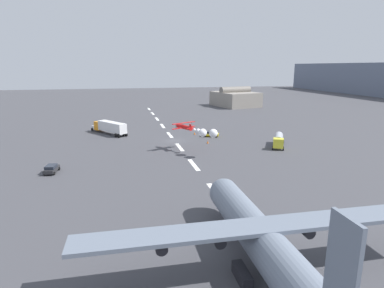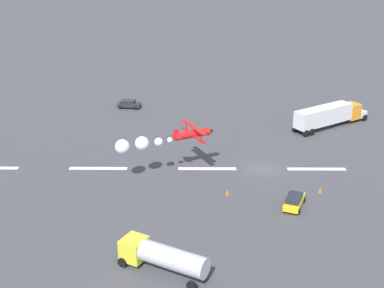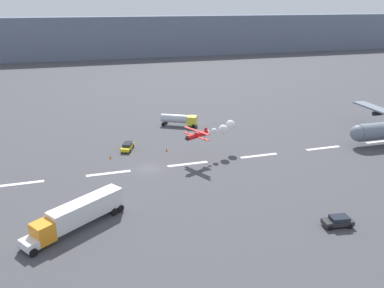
% 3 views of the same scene
% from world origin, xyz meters
% --- Properties ---
extents(ground_plane, '(440.00, 440.00, 0.00)m').
position_xyz_m(ground_plane, '(0.00, 0.00, 0.00)').
color(ground_plane, '#424247').
rests_on(ground_plane, ground).
extents(runway_stripe_0, '(8.00, 0.90, 0.01)m').
position_xyz_m(runway_stripe_0, '(-67.81, 0.00, 0.01)').
color(runway_stripe_0, white).
rests_on(runway_stripe_0, ground).
extents(runway_stripe_1, '(8.00, 0.90, 0.01)m').
position_xyz_m(runway_stripe_1, '(-52.74, 0.00, 0.01)').
color(runway_stripe_1, white).
rests_on(runway_stripe_1, ground).
extents(runway_stripe_2, '(8.00, 0.90, 0.01)m').
position_xyz_m(runway_stripe_2, '(-37.67, 0.00, 0.01)').
color(runway_stripe_2, white).
rests_on(runway_stripe_2, ground).
extents(runway_stripe_3, '(8.00, 0.90, 0.01)m').
position_xyz_m(runway_stripe_3, '(-22.60, 0.00, 0.01)').
color(runway_stripe_3, white).
rests_on(runway_stripe_3, ground).
extents(runway_stripe_4, '(8.00, 0.90, 0.01)m').
position_xyz_m(runway_stripe_4, '(-7.53, 0.00, 0.01)').
color(runway_stripe_4, white).
rests_on(runway_stripe_4, ground).
extents(runway_stripe_5, '(8.00, 0.90, 0.01)m').
position_xyz_m(runway_stripe_5, '(7.53, 0.00, 0.01)').
color(runway_stripe_5, white).
rests_on(runway_stripe_5, ground).
extents(runway_stripe_6, '(8.00, 0.90, 0.01)m').
position_xyz_m(runway_stripe_6, '(22.60, 0.00, 0.01)').
color(runway_stripe_6, white).
rests_on(runway_stripe_6, ground).
extents(runway_stripe_7, '(8.00, 0.90, 0.01)m').
position_xyz_m(runway_stripe_7, '(37.67, 0.00, 0.01)').
color(runway_stripe_7, white).
rests_on(runway_stripe_7, ground).
extents(runway_stripe_8, '(8.00, 0.90, 0.01)m').
position_xyz_m(runway_stripe_8, '(52.74, 0.00, 0.01)').
color(runway_stripe_8, white).
rests_on(runway_stripe_8, ground).
extents(cargo_transport_plane, '(27.79, 35.47, 10.98)m').
position_xyz_m(cargo_transport_plane, '(57.09, -1.62, 3.28)').
color(cargo_transport_plane, slate).
rests_on(cargo_transport_plane, ground).
extents(stunt_biplane_red, '(12.73, 8.69, 2.20)m').
position_xyz_m(stunt_biplane_red, '(14.35, 3.09, 5.33)').
color(stunt_biplane_red, red).
extents(semi_truck_orange, '(14.03, 10.76, 3.70)m').
position_xyz_m(semi_truck_orange, '(-13.03, -17.06, 2.13)').
color(semi_truck_orange, silver).
rests_on(semi_truck_orange, ground).
extents(fuel_tanker_truck, '(9.06, 6.55, 2.90)m').
position_xyz_m(fuel_tanker_truck, '(12.29, 24.08, 1.74)').
color(fuel_tanker_truck, yellow).
rests_on(fuel_tanker_truck, ground).
extents(followme_car_yellow, '(4.38, 2.53, 1.52)m').
position_xyz_m(followme_car_yellow, '(21.49, -27.08, 0.81)').
color(followme_car_yellow, '#262628').
rests_on(followme_car_yellow, ground).
extents(airport_staff_sedan, '(3.32, 4.84, 1.52)m').
position_xyz_m(airport_staff_sedan, '(-2.56, 10.93, 0.81)').
color(airport_staff_sedan, yellow).
rests_on(airport_staff_sedan, ground).
extents(hangar_building, '(25.20, 21.71, 9.71)m').
position_xyz_m(hangar_building, '(-69.78, 43.23, 3.83)').
color(hangar_building, gray).
rests_on(hangar_building, ground).
extents(traffic_cone_near, '(0.44, 0.44, 0.75)m').
position_xyz_m(traffic_cone_near, '(-6.49, 7.16, 0.38)').
color(traffic_cone_near, orange).
rests_on(traffic_cone_near, ground).
extents(traffic_cone_far, '(0.44, 0.44, 0.75)m').
position_xyz_m(traffic_cone_far, '(5.18, 7.85, 0.38)').
color(traffic_cone_far, orange).
rests_on(traffic_cone_far, ground).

